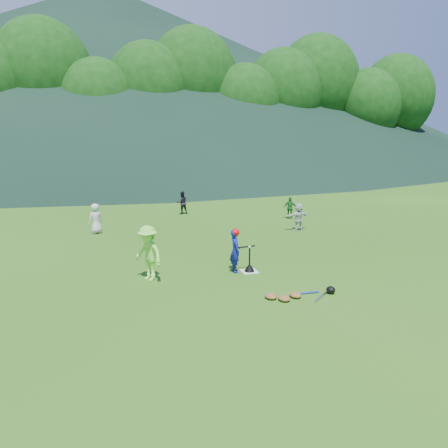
# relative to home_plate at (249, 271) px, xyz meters

# --- Properties ---
(ground) EXTENTS (120.00, 120.00, 0.00)m
(ground) POSITION_rel_home_plate_xyz_m (0.00, 0.00, -0.01)
(ground) COLOR #265914
(ground) RESTS_ON ground
(home_plate) EXTENTS (0.45, 0.45, 0.02)m
(home_plate) POSITION_rel_home_plate_xyz_m (0.00, 0.00, 0.00)
(home_plate) COLOR silver
(home_plate) RESTS_ON ground
(baseball) EXTENTS (0.08, 0.08, 0.08)m
(baseball) POSITION_rel_home_plate_xyz_m (0.00, 0.00, 0.73)
(baseball) COLOR white
(baseball) RESTS_ON batting_tee
(batter_child) EXTENTS (0.32, 0.47, 1.24)m
(batter_child) POSITION_rel_home_plate_xyz_m (-0.39, 0.13, 0.61)
(batter_child) COLOR navy
(batter_child) RESTS_ON ground
(adult_coach) EXTENTS (0.98, 1.11, 1.50)m
(adult_coach) POSITION_rel_home_plate_xyz_m (-2.84, 0.14, 0.74)
(adult_coach) COLOR #8EF347
(adult_coach) RESTS_ON ground
(fielder_a) EXTENTS (0.69, 0.62, 1.19)m
(fielder_a) POSITION_rel_home_plate_xyz_m (-4.11, 6.36, 0.59)
(fielder_a) COLOR silver
(fielder_a) RESTS_ON ground
(fielder_b) EXTENTS (0.59, 0.48, 1.12)m
(fielder_b) POSITION_rel_home_plate_xyz_m (-0.01, 9.52, 0.55)
(fielder_b) COLOR black
(fielder_b) RESTS_ON ground
(fielder_c) EXTENTS (0.63, 0.55, 1.02)m
(fielder_c) POSITION_rel_home_plate_xyz_m (4.52, 6.87, 0.50)
(fielder_c) COLOR #21702A
(fielder_c) RESTS_ON ground
(fielder_d) EXTENTS (1.07, 0.48, 1.12)m
(fielder_d) POSITION_rel_home_plate_xyz_m (3.79, 4.55, 0.55)
(fielder_d) COLOR silver
(fielder_d) RESTS_ON ground
(batting_tee) EXTENTS (0.30, 0.30, 0.68)m
(batting_tee) POSITION_rel_home_plate_xyz_m (0.00, 0.00, 0.12)
(batting_tee) COLOR black
(batting_tee) RESTS_ON home_plate
(batter_gear) EXTENTS (0.73, 0.26, 0.60)m
(batter_gear) POSITION_rel_home_plate_xyz_m (-0.37, 0.13, 1.11)
(batter_gear) COLOR red
(batter_gear) RESTS_ON ground
(equipment_pile) EXTENTS (1.80, 0.74, 0.19)m
(equipment_pile) POSITION_rel_home_plate_xyz_m (0.38, -2.20, 0.06)
(equipment_pile) COLOR olive
(equipment_pile) RESTS_ON ground
(outfield_fence) EXTENTS (70.07, 0.08, 1.33)m
(outfield_fence) POSITION_rel_home_plate_xyz_m (0.00, 28.00, 0.69)
(outfield_fence) COLOR gray
(outfield_fence) RESTS_ON ground
(tree_line) EXTENTS (70.04, 11.40, 14.82)m
(tree_line) POSITION_rel_home_plate_xyz_m (0.20, 33.83, 8.20)
(tree_line) COLOR #382314
(tree_line) RESTS_ON ground
(distant_hills) EXTENTS (155.00, 140.00, 32.00)m
(distant_hills) POSITION_rel_home_plate_xyz_m (-7.63, 81.81, 14.97)
(distant_hills) COLOR black
(distant_hills) RESTS_ON ground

